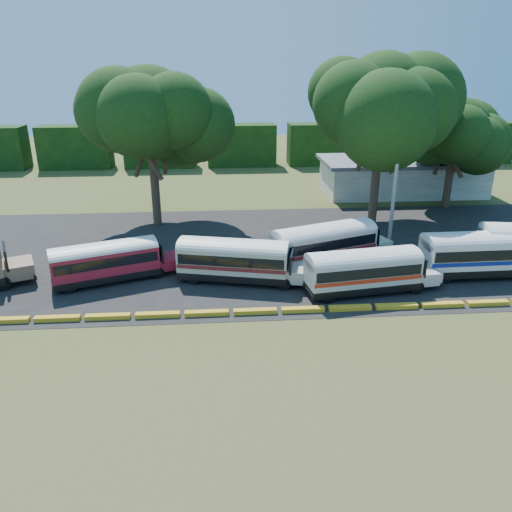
{
  "coord_description": "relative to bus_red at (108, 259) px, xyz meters",
  "views": [
    {
      "loc": [
        -3.55,
        -26.48,
        14.72
      ],
      "look_at": [
        -1.06,
        6.0,
        1.88
      ],
      "focal_mm": 35.0,
      "sensor_mm": 36.0,
      "label": 1
    }
  ],
  "objects": [
    {
      "name": "tree_center",
      "position": [
        22.6,
        11.98,
        9.74
      ],
      "size": [
        11.14,
        11.14,
        15.55
      ],
      "color": "#3D2D1E",
      "rests_on": "ground"
    },
    {
      "name": "curb",
      "position": [
        11.45,
        -5.67,
        -1.53
      ],
      "size": [
        53.7,
        0.45,
        0.3
      ],
      "color": "gold",
      "rests_on": "ground"
    },
    {
      "name": "ground",
      "position": [
        11.45,
        -6.67,
        -1.68
      ],
      "size": [
        160.0,
        160.0,
        0.0
      ],
      "primitive_type": "plane",
      "color": "#39541C",
      "rests_on": "ground"
    },
    {
      "name": "asphalt_strip",
      "position": [
        12.45,
        5.33,
        -1.67
      ],
      "size": [
        64.0,
        24.0,
        0.02
      ],
      "primitive_type": "cube",
      "color": "black",
      "rests_on": "ground"
    },
    {
      "name": "terminal_building",
      "position": [
        29.45,
        23.33,
        0.36
      ],
      "size": [
        19.0,
        9.0,
        4.0
      ],
      "color": "silver",
      "rests_on": "ground"
    },
    {
      "name": "treeline_backdrop",
      "position": [
        11.45,
        41.33,
        1.32
      ],
      "size": [
        130.0,
        4.0,
        6.0
      ],
      "color": "black",
      "rests_on": "ground"
    },
    {
      "name": "tree_east",
      "position": [
        32.2,
        17.11,
        6.19
      ],
      "size": [
        9.38,
        9.38,
        11.34
      ],
      "color": "#3D2D1E",
      "rests_on": "ground"
    },
    {
      "name": "bus_cream_east",
      "position": [
        15.93,
        1.94,
        0.16
      ],
      "size": [
        10.11,
        5.74,
        3.25
      ],
      "rotation": [
        0.0,
        0.0,
        0.36
      ],
      "color": "black",
      "rests_on": "ground"
    },
    {
      "name": "bus_white_red",
      "position": [
        17.52,
        -3.19,
        0.05
      ],
      "size": [
        9.52,
        3.59,
        3.05
      ],
      "rotation": [
        0.0,
        0.0,
        0.14
      ],
      "color": "black",
      "rests_on": "ground"
    },
    {
      "name": "utility_pole",
      "position": [
        22.15,
        5.53,
        2.59
      ],
      "size": [
        1.6,
        0.3,
        8.32
      ],
      "color": "gray",
      "rests_on": "ground"
    },
    {
      "name": "bus_red",
      "position": [
        0.0,
        0.0,
        0.0
      ],
      "size": [
        9.1,
        5.13,
        2.93
      ],
      "rotation": [
        0.0,
        0.0,
        0.35
      ],
      "color": "black",
      "rests_on": "ground"
    },
    {
      "name": "tree_west",
      "position": [
        1.97,
        13.21,
        8.61
      ],
      "size": [
        11.19,
        11.19,
        14.43
      ],
      "color": "#3D2D1E",
      "rests_on": "ground"
    },
    {
      "name": "bus_white_blue",
      "position": [
        26.75,
        -1.11,
        0.21
      ],
      "size": [
        10.21,
        2.72,
        3.34
      ],
      "rotation": [
        0.0,
        0.0,
        0.02
      ],
      "color": "black",
      "rests_on": "ground"
    },
    {
      "name": "bus_cream_west",
      "position": [
        9.01,
        -0.67,
        0.08
      ],
      "size": [
        9.73,
        4.44,
        3.11
      ],
      "rotation": [
        0.0,
        0.0,
        -0.23
      ],
      "color": "black",
      "rests_on": "ground"
    }
  ]
}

